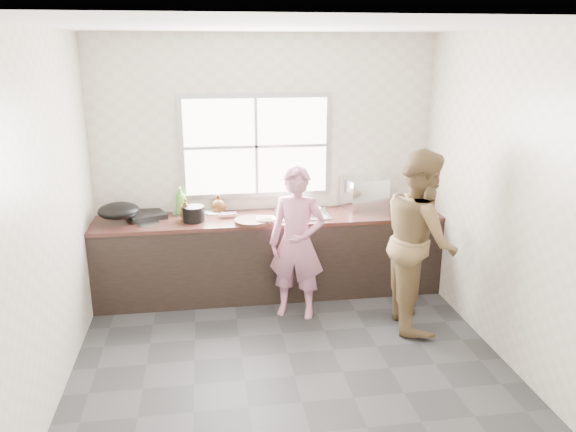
{
  "coord_description": "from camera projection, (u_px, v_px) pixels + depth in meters",
  "views": [
    {
      "loc": [
        -0.64,
        -4.28,
        2.54
      ],
      "look_at": [
        0.1,
        0.65,
        1.05
      ],
      "focal_mm": 35.0,
      "sensor_mm": 36.0,
      "label": 1
    }
  ],
  "objects": [
    {
      "name": "bottle_brown_short",
      "position": [
        218.0,
        204.0,
        5.96
      ],
      "size": [
        0.17,
        0.17,
        0.19
      ],
      "primitive_type": "imported",
      "rotation": [
        0.0,
        0.0,
        0.2
      ],
      "color": "#452811",
      "rests_on": "countertop"
    },
    {
      "name": "wall_back",
      "position": [
        265.0,
        164.0,
        6.0
      ],
      "size": [
        3.6,
        0.01,
        2.7
      ],
      "primitive_type": "cube",
      "color": "beige",
      "rests_on": "ground"
    },
    {
      "name": "bowl_mince",
      "position": [
        266.0,
        220.0,
        5.63
      ],
      "size": [
        0.22,
        0.22,
        0.05
      ],
      "primitive_type": "imported",
      "rotation": [
        0.0,
        0.0,
        0.08
      ],
      "color": "silver",
      "rests_on": "countertop"
    },
    {
      "name": "sink",
      "position": [
        302.0,
        215.0,
        5.9
      ],
      "size": [
        0.55,
        0.45,
        0.02
      ],
      "primitive_type": "cube",
      "color": "silver",
      "rests_on": "countertop"
    },
    {
      "name": "cutting_board",
      "position": [
        252.0,
        221.0,
        5.63
      ],
      "size": [
        0.4,
        0.4,
        0.04
      ],
      "primitive_type": "cylinder",
      "rotation": [
        0.0,
        0.0,
        0.12
      ],
      "color": "#301D12",
      "rests_on": "countertop"
    },
    {
      "name": "wall_left",
      "position": [
        51.0,
        213.0,
        4.23
      ],
      "size": [
        0.01,
        3.2,
        2.7
      ],
      "primitive_type": "cube",
      "color": "silver",
      "rests_on": "ground"
    },
    {
      "name": "faucet",
      "position": [
        299.0,
        196.0,
        6.04
      ],
      "size": [
        0.02,
        0.02,
        0.3
      ],
      "primitive_type": "cylinder",
      "color": "silver",
      "rests_on": "countertop"
    },
    {
      "name": "countertop",
      "position": [
        269.0,
        218.0,
        5.85
      ],
      "size": [
        3.6,
        0.64,
        0.04
      ],
      "primitive_type": "cube",
      "color": "#371B16",
      "rests_on": "cabinet"
    },
    {
      "name": "bowl_crabs",
      "position": [
        310.0,
        212.0,
        5.9
      ],
      "size": [
        0.23,
        0.23,
        0.06
      ],
      "primitive_type": "imported",
      "rotation": [
        0.0,
        0.0,
        0.23
      ],
      "color": "silver",
      "rests_on": "countertop"
    },
    {
      "name": "pot_lid_left",
      "position": [
        149.0,
        224.0,
        5.58
      ],
      "size": [
        0.29,
        0.29,
        0.01
      ],
      "primitive_type": "cylinder",
      "rotation": [
        0.0,
        0.0,
        0.42
      ],
      "color": "#A7A9AD",
      "rests_on": "countertop"
    },
    {
      "name": "person_side",
      "position": [
        420.0,
        240.0,
        5.19
      ],
      "size": [
        0.73,
        0.89,
        1.69
      ],
      "primitive_type": "imported",
      "rotation": [
        0.0,
        0.0,
        1.45
      ],
      "color": "brown",
      "rests_on": "floor"
    },
    {
      "name": "woman",
      "position": [
        297.0,
        248.0,
        5.4
      ],
      "size": [
        0.6,
        0.5,
        1.4
      ],
      "primitive_type": "imported",
      "rotation": [
        0.0,
        0.0,
        -0.37
      ],
      "color": "#BF7290",
      "rests_on": "floor"
    },
    {
      "name": "pot_lid_right",
      "position": [
        184.0,
        213.0,
        5.94
      ],
      "size": [
        0.24,
        0.24,
        0.01
      ],
      "primitive_type": "cylinder",
      "rotation": [
        0.0,
        0.0,
        -0.0
      ],
      "color": "#A6AAAD",
      "rests_on": "countertop"
    },
    {
      "name": "cleaver",
      "position": [
        228.0,
        213.0,
        5.8
      ],
      "size": [
        0.18,
        0.1,
        0.01
      ],
      "primitive_type": "cube",
      "rotation": [
        0.0,
        0.0,
        0.07
      ],
      "color": "silver",
      "rests_on": "cutting_board"
    },
    {
      "name": "wok",
      "position": [
        119.0,
        211.0,
        5.56
      ],
      "size": [
        0.46,
        0.46,
        0.15
      ],
      "primitive_type": "ellipsoid",
      "rotation": [
        0.0,
        0.0,
        -0.13
      ],
      "color": "black",
      "rests_on": "burner"
    },
    {
      "name": "glass_jar",
      "position": [
        196.0,
        216.0,
        5.71
      ],
      "size": [
        0.08,
        0.08,
        0.09
      ],
      "primitive_type": "cylinder",
      "rotation": [
        0.0,
        0.0,
        -0.17
      ],
      "color": "silver",
      "rests_on": "countertop"
    },
    {
      "name": "bowl_held",
      "position": [
        300.0,
        218.0,
        5.68
      ],
      "size": [
        0.19,
        0.19,
        0.06
      ],
      "primitive_type": "imported",
      "rotation": [
        0.0,
        0.0,
        0.02
      ],
      "color": "silver",
      "rests_on": "countertop"
    },
    {
      "name": "floor",
      "position": [
        288.0,
        354.0,
        4.87
      ],
      "size": [
        3.6,
        3.2,
        0.01
      ],
      "primitive_type": "cube",
      "color": "#2B2B2D",
      "rests_on": "ground"
    },
    {
      "name": "window_glazing",
      "position": [
        256.0,
        147.0,
        5.9
      ],
      "size": [
        1.5,
        0.01,
        1.0
      ],
      "primitive_type": "cube",
      "color": "white",
      "rests_on": "window_frame"
    },
    {
      "name": "bottle_green",
      "position": [
        181.0,
        200.0,
        5.88
      ],
      "size": [
        0.14,
        0.14,
        0.3
      ],
      "primitive_type": "imported",
      "rotation": [
        0.0,
        0.0,
        -0.25
      ],
      "color": "#4D9932",
      "rests_on": "countertop"
    },
    {
      "name": "black_pot",
      "position": [
        194.0,
        214.0,
        5.66
      ],
      "size": [
        0.22,
        0.22,
        0.16
      ],
      "primitive_type": "cylinder",
      "rotation": [
        0.0,
        0.0,
        -0.03
      ],
      "color": "black",
      "rests_on": "countertop"
    },
    {
      "name": "bottle_brown_tall",
      "position": [
        186.0,
        210.0,
        5.68
      ],
      "size": [
        0.11,
        0.11,
        0.21
      ],
      "primitive_type": "imported",
      "rotation": [
        0.0,
        0.0,
        0.19
      ],
      "color": "#4F3313",
      "rests_on": "countertop"
    },
    {
      "name": "dish_rack",
      "position": [
        364.0,
        193.0,
        6.1
      ],
      "size": [
        0.5,
        0.4,
        0.33
      ],
      "primitive_type": "cube",
      "rotation": [
        0.0,
        0.0,
        0.22
      ],
      "color": "silver",
      "rests_on": "countertop"
    },
    {
      "name": "plate_food",
      "position": [
        214.0,
        212.0,
        5.96
      ],
      "size": [
        0.25,
        0.25,
        0.02
      ],
      "primitive_type": "cylinder",
      "rotation": [
        0.0,
        0.0,
        0.25
      ],
      "color": "white",
      "rests_on": "countertop"
    },
    {
      "name": "wall_right",
      "position": [
        499.0,
        195.0,
        4.74
      ],
      "size": [
        0.01,
        3.2,
        2.7
      ],
      "primitive_type": "cube",
      "color": "silver",
      "rests_on": "ground"
    },
    {
      "name": "window_frame",
      "position": [
        256.0,
        146.0,
        5.92
      ],
      "size": [
        1.6,
        0.05,
        1.1
      ],
      "primitive_type": "cube",
      "color": "#9EA0A5",
      "rests_on": "wall_back"
    },
    {
      "name": "ceiling",
      "position": [
        288.0,
        25.0,
        4.1
      ],
      "size": [
        3.6,
        3.2,
        0.01
      ],
      "primitive_type": "cube",
      "color": "silver",
      "rests_on": "wall_back"
    },
    {
      "name": "burner",
      "position": [
        145.0,
        215.0,
        5.8
      ],
      "size": [
        0.47,
        0.47,
        0.05
      ],
      "primitive_type": "cube",
      "rotation": [
        0.0,
        0.0,
        0.39
      ],
      "color": "black",
      "rests_on": "countertop"
    },
    {
      "name": "cabinet",
      "position": [
        270.0,
        257.0,
        5.98
      ],
      "size": [
        3.6,
        0.62,
        0.82
      ],
      "primitive_type": "cube",
      "color": "black",
      "rests_on": "floor"
    },
    {
      "name": "wall_front",
      "position": [
        333.0,
        284.0,
        2.96
      ],
      "size": [
        3.6,
        0.01,
        2.7
      ],
      "primitive_type": "cube",
      "color": "silver",
      "rests_on": "ground"
    }
  ]
}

